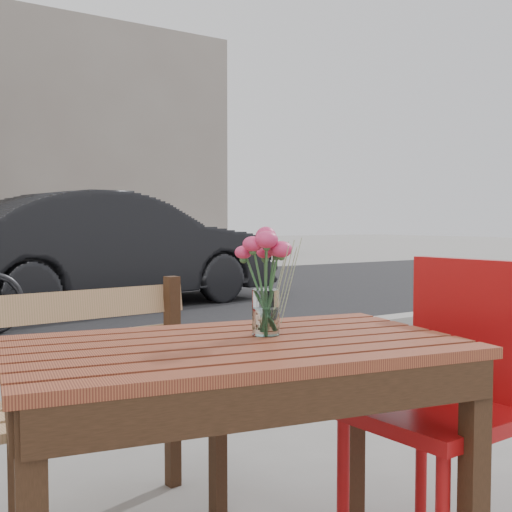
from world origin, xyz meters
The scene contains 5 objects.
main_table centered at (0.20, -0.07, 0.62)m, with size 1.32×0.92×0.74m.
main_bench centered at (-0.21, 0.65, 0.53)m, with size 1.42×0.51×0.87m.
red_chair centered at (0.90, -0.22, 0.55)m, with size 0.49×0.49×0.94m.
main_vase centered at (0.32, -0.03, 0.93)m, with size 0.17×0.17×0.31m.
parked_car centered at (2.32, 6.25, 0.72)m, with size 1.52×4.35×1.43m, color black.
Camera 1 is at (-0.72, -1.52, 1.06)m, focal length 45.00 mm.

